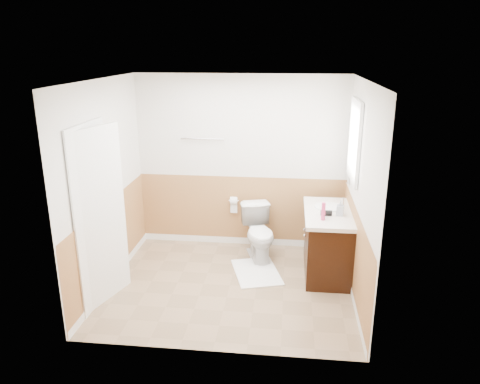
# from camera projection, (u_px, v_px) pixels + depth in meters

# --- Properties ---
(floor) EXTENTS (3.00, 3.00, 0.00)m
(floor) POSITION_uv_depth(u_px,v_px,m) (230.00, 285.00, 5.70)
(floor) COLOR #8C7051
(floor) RESTS_ON ground
(ceiling) EXTENTS (3.00, 3.00, 0.00)m
(ceiling) POSITION_uv_depth(u_px,v_px,m) (228.00, 80.00, 4.94)
(ceiling) COLOR white
(ceiling) RESTS_ON floor
(wall_back) EXTENTS (3.00, 0.00, 3.00)m
(wall_back) POSITION_uv_depth(u_px,v_px,m) (241.00, 163.00, 6.55)
(wall_back) COLOR silver
(wall_back) RESTS_ON floor
(wall_front) EXTENTS (3.00, 0.00, 3.00)m
(wall_front) POSITION_uv_depth(u_px,v_px,m) (210.00, 233.00, 4.09)
(wall_front) COLOR silver
(wall_front) RESTS_ON floor
(wall_left) EXTENTS (0.00, 3.00, 3.00)m
(wall_left) POSITION_uv_depth(u_px,v_px,m) (105.00, 186.00, 5.48)
(wall_left) COLOR silver
(wall_left) RESTS_ON floor
(wall_right) EXTENTS (0.00, 3.00, 3.00)m
(wall_right) POSITION_uv_depth(u_px,v_px,m) (360.00, 194.00, 5.16)
(wall_right) COLOR silver
(wall_right) RESTS_ON floor
(wainscot_back) EXTENTS (3.00, 0.00, 3.00)m
(wainscot_back) POSITION_uv_depth(u_px,v_px,m) (241.00, 212.00, 6.77)
(wainscot_back) COLOR #AB7544
(wainscot_back) RESTS_ON floor
(wainscot_front) EXTENTS (3.00, 0.00, 3.00)m
(wainscot_front) POSITION_uv_depth(u_px,v_px,m) (212.00, 306.00, 4.33)
(wainscot_front) COLOR #AB7544
(wainscot_front) RESTS_ON floor
(wainscot_left) EXTENTS (0.00, 2.60, 2.60)m
(wainscot_left) POSITION_uv_depth(u_px,v_px,m) (112.00, 243.00, 5.70)
(wainscot_left) COLOR #AB7544
(wainscot_left) RESTS_ON floor
(wainscot_right) EXTENTS (0.00, 2.60, 2.60)m
(wainscot_right) POSITION_uv_depth(u_px,v_px,m) (354.00, 255.00, 5.39)
(wainscot_right) COLOR #AB7544
(wainscot_right) RESTS_ON floor
(toilet) EXTENTS (0.60, 0.81, 0.74)m
(toilet) POSITION_uv_depth(u_px,v_px,m) (259.00, 233.00, 6.35)
(toilet) COLOR white
(toilet) RESTS_ON floor
(bath_mat) EXTENTS (0.76, 0.92, 0.02)m
(bath_mat) POSITION_uv_depth(u_px,v_px,m) (256.00, 272.00, 6.01)
(bath_mat) COLOR white
(bath_mat) RESTS_ON floor
(vanity_cabinet) EXTENTS (0.55, 1.10, 0.80)m
(vanity_cabinet) POSITION_uv_depth(u_px,v_px,m) (327.00, 244.00, 5.92)
(vanity_cabinet) COLOR black
(vanity_cabinet) RESTS_ON floor
(vanity_knob_left) EXTENTS (0.03, 0.03, 0.03)m
(vanity_knob_left) POSITION_uv_depth(u_px,v_px,m) (305.00, 235.00, 5.82)
(vanity_knob_left) COLOR silver
(vanity_knob_left) RESTS_ON vanity_cabinet
(vanity_knob_right) EXTENTS (0.03, 0.03, 0.03)m
(vanity_knob_right) POSITION_uv_depth(u_px,v_px,m) (304.00, 229.00, 6.00)
(vanity_knob_right) COLOR #BBBBC2
(vanity_knob_right) RESTS_ON vanity_cabinet
(countertop) EXTENTS (0.60, 1.15, 0.05)m
(countertop) POSITION_uv_depth(u_px,v_px,m) (328.00, 213.00, 5.80)
(countertop) COLOR white
(countertop) RESTS_ON vanity_cabinet
(sink_basin) EXTENTS (0.36, 0.36, 0.02)m
(sink_basin) POSITION_uv_depth(u_px,v_px,m) (328.00, 207.00, 5.93)
(sink_basin) COLOR white
(sink_basin) RESTS_ON countertop
(faucet) EXTENTS (0.02, 0.02, 0.14)m
(faucet) POSITION_uv_depth(u_px,v_px,m) (343.00, 203.00, 5.89)
(faucet) COLOR silver
(faucet) RESTS_ON countertop
(lotion_bottle) EXTENTS (0.05, 0.05, 0.22)m
(lotion_bottle) POSITION_uv_depth(u_px,v_px,m) (323.00, 211.00, 5.47)
(lotion_bottle) COLOR #CC3468
(lotion_bottle) RESTS_ON countertop
(soap_dispenser) EXTENTS (0.10, 0.10, 0.19)m
(soap_dispenser) POSITION_uv_depth(u_px,v_px,m) (340.00, 208.00, 5.63)
(soap_dispenser) COLOR #959EA8
(soap_dispenser) RESTS_ON countertop
(hair_dryer_body) EXTENTS (0.14, 0.07, 0.07)m
(hair_dryer_body) POSITION_uv_depth(u_px,v_px,m) (326.00, 213.00, 5.64)
(hair_dryer_body) COLOR black
(hair_dryer_body) RESTS_ON countertop
(hair_dryer_handle) EXTENTS (0.03, 0.03, 0.07)m
(hair_dryer_handle) POSITION_uv_depth(u_px,v_px,m) (324.00, 214.00, 5.68)
(hair_dryer_handle) COLOR black
(hair_dryer_handle) RESTS_ON countertop
(mirror_panel) EXTENTS (0.02, 0.35, 0.90)m
(mirror_panel) POSITION_uv_depth(u_px,v_px,m) (349.00, 148.00, 6.11)
(mirror_panel) COLOR silver
(mirror_panel) RESTS_ON wall_right
(window_frame) EXTENTS (0.04, 0.80, 1.00)m
(window_frame) POSITION_uv_depth(u_px,v_px,m) (354.00, 141.00, 5.57)
(window_frame) COLOR white
(window_frame) RESTS_ON wall_right
(window_glass) EXTENTS (0.01, 0.70, 0.90)m
(window_glass) POSITION_uv_depth(u_px,v_px,m) (356.00, 141.00, 5.57)
(window_glass) COLOR white
(window_glass) RESTS_ON wall_right
(door) EXTENTS (0.29, 0.78, 2.04)m
(door) POSITION_uv_depth(u_px,v_px,m) (100.00, 217.00, 5.11)
(door) COLOR white
(door) RESTS_ON wall_left
(door_frame) EXTENTS (0.02, 0.92, 2.10)m
(door_frame) POSITION_uv_depth(u_px,v_px,m) (94.00, 216.00, 5.12)
(door_frame) COLOR white
(door_frame) RESTS_ON wall_left
(door_knob) EXTENTS (0.06, 0.06, 0.06)m
(door_knob) POSITION_uv_depth(u_px,v_px,m) (117.00, 213.00, 5.44)
(door_knob) COLOR silver
(door_knob) RESTS_ON door
(towel_bar) EXTENTS (0.62, 0.02, 0.02)m
(towel_bar) POSITION_uv_depth(u_px,v_px,m) (202.00, 139.00, 6.45)
(towel_bar) COLOR silver
(towel_bar) RESTS_ON wall_back
(tp_holder_bar) EXTENTS (0.14, 0.02, 0.02)m
(tp_holder_bar) POSITION_uv_depth(u_px,v_px,m) (234.00, 201.00, 6.66)
(tp_holder_bar) COLOR silver
(tp_holder_bar) RESTS_ON wall_back
(tp_roll) EXTENTS (0.10, 0.11, 0.11)m
(tp_roll) POSITION_uv_depth(u_px,v_px,m) (234.00, 201.00, 6.66)
(tp_roll) COLOR white
(tp_roll) RESTS_ON tp_holder_bar
(tp_sheet) EXTENTS (0.10, 0.01, 0.16)m
(tp_sheet) POSITION_uv_depth(u_px,v_px,m) (234.00, 208.00, 6.69)
(tp_sheet) COLOR white
(tp_sheet) RESTS_ON tp_roll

